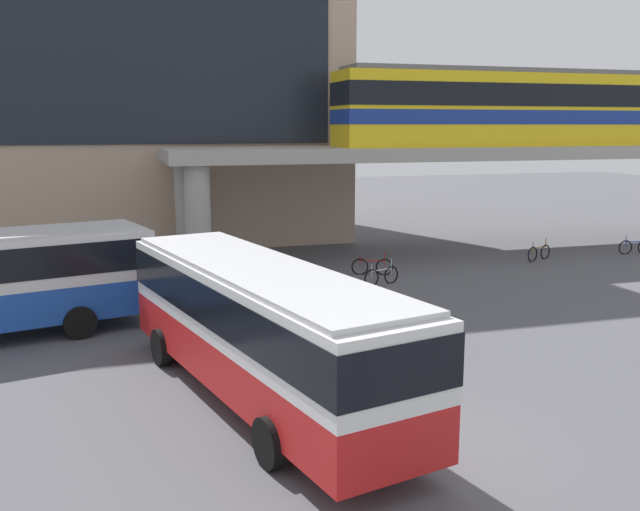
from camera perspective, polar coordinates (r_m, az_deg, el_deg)
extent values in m
plane|color=#515156|center=(23.84, -2.41, -4.85)|extent=(120.00, 120.00, 0.00)
cube|color=tan|center=(42.36, -21.62, 14.92)|extent=(31.53, 13.09, 20.15)
cube|color=black|center=(35.94, -22.61, 17.39)|extent=(28.38, 0.10, 11.28)
cube|color=#ADA89E|center=(37.31, 14.18, 8.21)|extent=(33.54, 6.12, 0.60)
cylinder|color=#ADA89E|center=(30.25, -9.94, 2.85)|extent=(1.10, 1.10, 4.70)
cylinder|color=#ADA89E|center=(34.71, -10.84, 3.80)|extent=(1.10, 1.10, 4.70)
cube|color=yellow|center=(37.79, 15.61, 11.36)|extent=(18.87, 2.90, 3.60)
cube|color=navy|center=(37.79, 15.58, 10.82)|extent=(18.93, 2.96, 0.70)
cube|color=black|center=(37.82, 15.66, 12.45)|extent=(18.93, 2.96, 1.10)
cube|color=slate|center=(37.88, 15.75, 14.26)|extent=(18.12, 2.61, 0.24)
cube|color=red|center=(16.40, -4.99, -8.27)|extent=(4.98, 11.28, 1.10)
cube|color=white|center=(16.03, -5.07, -3.87)|extent=(4.98, 11.28, 1.50)
cube|color=black|center=(16.01, -5.07, -3.61)|extent=(5.02, 11.33, 0.96)
cube|color=silver|center=(15.84, -5.12, -1.03)|extent=(4.73, 10.72, 0.12)
cylinder|color=black|center=(19.28, -12.87, -7.32)|extent=(0.50, 1.04, 1.00)
cylinder|color=black|center=(20.11, -6.02, -6.35)|extent=(0.50, 1.04, 1.00)
cylinder|color=black|center=(13.53, -4.17, -15.01)|extent=(0.50, 1.04, 1.00)
cylinder|color=black|center=(14.69, 4.86, -12.88)|extent=(0.50, 1.04, 1.00)
cylinder|color=black|center=(22.27, -19.03, -5.21)|extent=(1.04, 0.52, 1.00)
cylinder|color=black|center=(24.65, -20.27, -3.79)|extent=(1.04, 0.52, 1.00)
torus|color=black|center=(28.57, 5.84, -1.59)|extent=(0.72, 0.30, 0.74)
torus|color=black|center=(27.89, 4.24, -1.87)|extent=(0.72, 0.30, 0.74)
cylinder|color=silver|center=(28.17, 5.06, -1.17)|extent=(1.01, 0.40, 0.05)
cylinder|color=silver|center=(27.83, 4.24, -1.26)|extent=(0.04, 0.04, 0.55)
cylinder|color=silver|center=(28.50, 5.85, -0.90)|extent=(0.04, 0.04, 0.65)
torus|color=black|center=(30.10, 5.28, -0.96)|extent=(0.72, 0.31, 0.74)
torus|color=black|center=(30.08, 3.28, -0.93)|extent=(0.72, 0.31, 0.74)
cylinder|color=#B21E1E|center=(30.03, 4.29, -0.42)|extent=(1.00, 0.41, 0.05)
cylinder|color=#B21E1E|center=(30.02, 3.29, -0.37)|extent=(0.04, 0.04, 0.55)
cylinder|color=#B21E1E|center=(30.03, 5.29, -0.30)|extent=(0.04, 0.04, 0.65)
torus|color=black|center=(37.98, 23.69, 0.60)|extent=(0.74, 0.15, 0.74)
cylinder|color=#1E3FA5|center=(38.23, 24.38, 1.03)|extent=(1.05, 0.18, 0.05)
cylinder|color=#1E3FA5|center=(37.93, 23.73, 1.04)|extent=(0.04, 0.04, 0.55)
torus|color=black|center=(35.28, 17.93, 0.28)|extent=(0.71, 0.34, 0.74)
torus|color=black|center=(34.41, 16.98, 0.08)|extent=(0.71, 0.34, 0.74)
cylinder|color=#996626|center=(34.79, 17.49, 0.63)|extent=(0.99, 0.45, 0.05)
cylinder|color=#996626|center=(34.36, 17.01, 0.57)|extent=(0.04, 0.04, 0.55)
cylinder|color=#996626|center=(35.22, 17.96, 0.84)|extent=(0.04, 0.04, 0.65)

